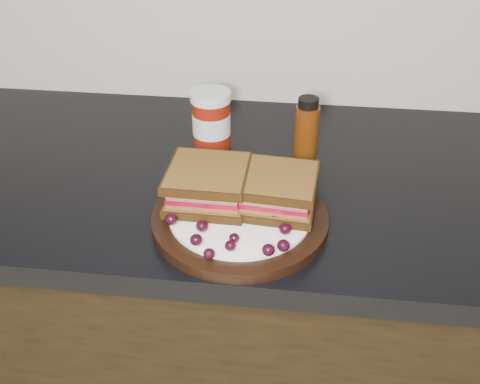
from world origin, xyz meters
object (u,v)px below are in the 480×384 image
object	(u,v)px
plate	(240,218)
oil_bottle	(306,129)
condiment_jar	(211,119)
sandwich_left	(208,184)

from	to	relation	value
plate	oil_bottle	bearing A→B (deg)	65.59
plate	oil_bottle	world-z (taller)	oil_bottle
plate	condiment_jar	size ratio (longest dim) A/B	2.46
sandwich_left	condiment_jar	world-z (taller)	condiment_jar
oil_bottle	condiment_jar	bearing A→B (deg)	171.04
sandwich_left	oil_bottle	world-z (taller)	oil_bottle
condiment_jar	oil_bottle	distance (m)	0.19
condiment_jar	oil_bottle	size ratio (longest dim) A/B	0.92
sandwich_left	oil_bottle	xyz separation A→B (m)	(0.15, 0.19, 0.01)
plate	condiment_jar	bearing A→B (deg)	109.33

